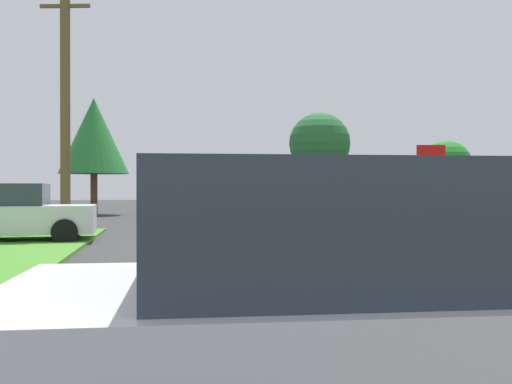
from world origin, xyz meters
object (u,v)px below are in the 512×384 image
at_px(car_on_crossroad, 395,206).
at_px(direction_sign, 215,186).
at_px(parked_car_near_building, 6,213).
at_px(oak_tree_left, 446,166).
at_px(car_behind_on_main_road, 395,322).
at_px(utility_pole_mid, 65,106).
at_px(car_approaching_junction, 215,202).
at_px(oak_tree_right, 320,144).
at_px(pine_tree_center, 94,136).
at_px(stop_sign, 431,176).

bearing_deg(car_on_crossroad, direction_sign, 67.71).
relative_size(parked_car_near_building, oak_tree_left, 1.14).
relative_size(car_on_crossroad, direction_sign, 1.71).
distance_m(car_behind_on_main_road, utility_pole_mid, 19.57).
bearing_deg(car_approaching_junction, oak_tree_right, -138.57).
bearing_deg(car_on_crossroad, utility_pole_mid, 77.52).
distance_m(parked_car_near_building, oak_tree_right, 22.75).
relative_size(car_on_crossroad, oak_tree_right, 0.71).
xyz_separation_m(parked_car_near_building, pine_tree_center, (0.46, 16.50, 3.60)).
xyz_separation_m(utility_pole_mid, pine_tree_center, (-0.32, 11.62, -0.04)).
height_order(utility_pole_mid, direction_sign, utility_pole_mid).
relative_size(parked_car_near_building, car_on_crossroad, 1.07).
height_order(car_on_crossroad, direction_sign, direction_sign).
bearing_deg(pine_tree_center, stop_sign, -62.57).
distance_m(utility_pole_mid, oak_tree_left, 20.16).
height_order(car_behind_on_main_road, oak_tree_right, oak_tree_right).
xyz_separation_m(car_approaching_junction, utility_pole_mid, (-6.09, -7.57, 3.65)).
height_order(car_approaching_junction, car_behind_on_main_road, same).
xyz_separation_m(car_behind_on_main_road, direction_sign, (0.83, 19.55, 0.78)).
bearing_deg(oak_tree_left, utility_pole_mid, -157.97).
bearing_deg(parked_car_near_building, utility_pole_mid, 77.44).
xyz_separation_m(parked_car_near_building, oak_tree_left, (19.40, 12.41, 1.88)).
xyz_separation_m(car_approaching_junction, car_on_crossroad, (6.12, -8.25, -0.00)).
height_order(oak_tree_left, oak_tree_right, oak_tree_right).
bearing_deg(car_approaching_junction, car_on_crossroad, 130.63).
bearing_deg(parked_car_near_building, car_approaching_junction, 57.63).
bearing_deg(car_on_crossroad, pine_tree_center, 36.28).
xyz_separation_m(parked_car_near_building, car_on_crossroad, (13.00, 4.19, -0.00)).
relative_size(car_approaching_junction, pine_tree_center, 0.70).
bearing_deg(direction_sign, utility_pole_mid, -170.84).
bearing_deg(car_approaching_junction, utility_pole_mid, 55.21).
height_order(car_approaching_junction, utility_pole_mid, utility_pole_mid).
height_order(oak_tree_left, pine_tree_center, pine_tree_center).
height_order(parked_car_near_building, direction_sign, direction_sign).
relative_size(stop_sign, parked_car_near_building, 0.55).
bearing_deg(parked_car_near_building, pine_tree_center, 84.95).
height_order(car_approaching_junction, parked_car_near_building, same).
bearing_deg(oak_tree_right, stop_sign, -98.26).
xyz_separation_m(direction_sign, oak_tree_right, (7.58, 11.99, 2.65)).
bearing_deg(direction_sign, oak_tree_left, 26.81).
relative_size(oak_tree_left, pine_tree_center, 0.62).
xyz_separation_m(car_approaching_junction, car_behind_on_main_road, (-1.47, -26.23, -0.00)).
distance_m(car_behind_on_main_road, oak_tree_left, 29.76).
bearing_deg(oak_tree_right, direction_sign, -122.30).
height_order(parked_car_near_building, pine_tree_center, pine_tree_center).
distance_m(utility_pole_mid, oak_tree_right, 18.32).
relative_size(utility_pole_mid, direction_sign, 3.43).
relative_size(car_behind_on_main_road, oak_tree_left, 1.01).
bearing_deg(stop_sign, car_on_crossroad, -95.41).
bearing_deg(pine_tree_center, parked_car_near_building, -91.59).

